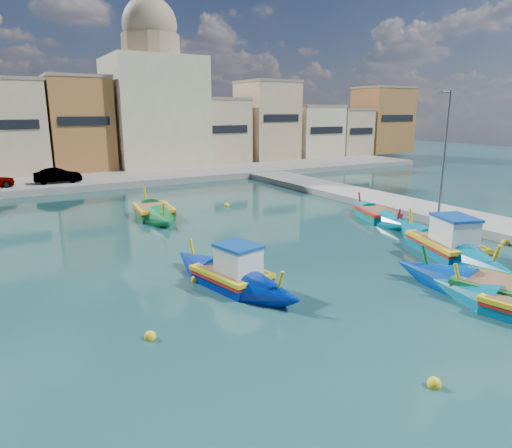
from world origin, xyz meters
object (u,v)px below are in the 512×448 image
object	(u,v)px
luzzu_blue_south	(512,296)
luzzu_turquoise_cabin	(446,247)
quay_street_lamp	(444,152)
luzzu_blue_cabin	(232,277)
luzzu_cyan_mid	(377,216)
church_block	(153,96)
luzzu_green	(154,213)

from	to	relation	value
luzzu_blue_south	luzzu_turquoise_cabin	bearing A→B (deg)	60.31
quay_street_lamp	luzzu_blue_cabin	size ratio (longest dim) A/B	1.01
luzzu_turquoise_cabin	luzzu_cyan_mid	distance (m)	7.49
quay_street_lamp	luzzu_turquoise_cabin	xyz separation A→B (m)	(-5.65, -5.05, -3.96)
church_block	quay_street_lamp	world-z (taller)	church_block
church_block	luzzu_blue_cabin	distance (m)	39.39
luzzu_cyan_mid	quay_street_lamp	bearing A→B (deg)	-32.08
luzzu_turquoise_cabin	luzzu_cyan_mid	world-z (taller)	luzzu_turquoise_cabin
quay_street_lamp	luzzu_blue_cabin	distance (m)	17.37
church_block	luzzu_cyan_mid	distance (m)	33.23
church_block	luzzu_blue_south	distance (m)	44.89
quay_street_lamp	luzzu_cyan_mid	xyz separation A→B (m)	(-3.28, 2.06, -4.10)
luzzu_turquoise_cabin	luzzu_green	size ratio (longest dim) A/B	1.17
luzzu_cyan_mid	church_block	bearing A→B (deg)	97.43
quay_street_lamp	luzzu_blue_cabin	world-z (taller)	quay_street_lamp
quay_street_lamp	luzzu_blue_south	bearing A→B (deg)	-130.16
luzzu_green	luzzu_cyan_mid	bearing A→B (deg)	-32.65
church_block	luzzu_green	distance (m)	26.69
church_block	luzzu_blue_south	bearing A→B (deg)	-91.43
luzzu_green	luzzu_turquoise_cabin	bearing A→B (deg)	-56.60
luzzu_green	luzzu_blue_south	world-z (taller)	luzzu_blue_south
luzzu_cyan_mid	luzzu_blue_south	world-z (taller)	luzzu_blue_south
church_block	luzzu_turquoise_cabin	size ratio (longest dim) A/B	1.94
luzzu_turquoise_cabin	luzzu_green	xyz separation A→B (m)	(-9.85, 14.94, -0.10)
luzzu_blue_cabin	luzzu_green	xyz separation A→B (m)	(1.04, 13.35, -0.05)
quay_street_lamp	luzzu_blue_south	world-z (taller)	quay_street_lamp
church_block	luzzu_green	size ratio (longest dim) A/B	2.27
church_block	luzzu_blue_south	xyz separation A→B (m)	(-1.10, -44.13, -8.13)
church_block	luzzu_cyan_mid	bearing A→B (deg)	-82.57
luzzu_blue_cabin	church_block	bearing A→B (deg)	76.35
luzzu_turquoise_cabin	luzzu_blue_cabin	size ratio (longest dim) A/B	1.25
luzzu_turquoise_cabin	luzzu_green	distance (m)	17.90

